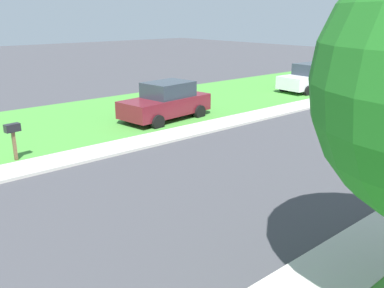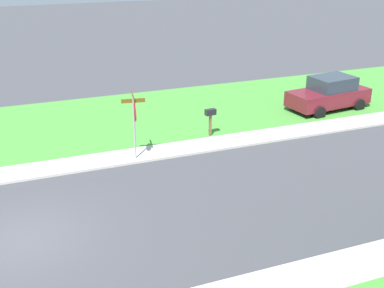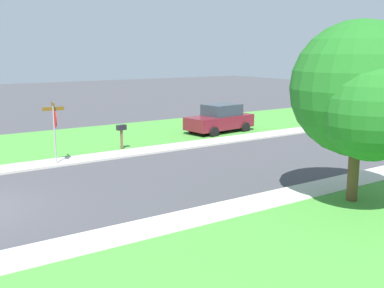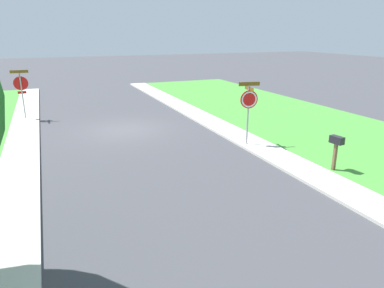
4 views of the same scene
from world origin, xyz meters
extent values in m
plane|color=#424247|center=(0.00, 0.00, 0.00)|extent=(120.00, 120.00, 0.00)
cylinder|color=#9E9EA3|center=(4.70, -4.31, 1.30)|extent=(0.07, 0.07, 2.60)
cylinder|color=red|center=(4.70, -4.36, 2.05)|extent=(0.76, 0.03, 0.76)
cylinder|color=white|center=(4.70, -4.38, 2.05)|extent=(0.67, 0.01, 0.67)
cylinder|color=red|center=(4.70, -4.38, 2.05)|extent=(0.55, 0.01, 0.55)
cube|color=brown|center=(4.70, -4.31, 2.69)|extent=(0.92, 0.02, 0.16)
cube|color=brown|center=(4.70, -4.31, 2.50)|extent=(0.02, 0.92, 0.16)
cube|color=red|center=(4.70, -4.36, 1.55)|extent=(0.44, 0.02, 0.14)
cylinder|color=#9E9EA3|center=(-4.34, 4.65, 1.30)|extent=(0.07, 0.07, 2.60)
cylinder|color=red|center=(-4.33, 4.70, 2.05)|extent=(0.75, 0.16, 0.76)
cylinder|color=white|center=(-4.33, 4.72, 2.05)|extent=(0.66, 0.12, 0.67)
cylinder|color=red|center=(-4.33, 4.73, 2.05)|extent=(0.54, 0.10, 0.55)
cube|color=brown|center=(-4.34, 4.65, 2.69)|extent=(0.91, 0.18, 0.16)
cube|color=brown|center=(-4.34, 4.65, 2.50)|extent=(0.18, 0.91, 0.16)
cube|color=brown|center=(-5.61, 8.46, 0.53)|extent=(0.10, 0.10, 1.05)
cube|color=black|center=(-5.61, 8.46, 1.18)|extent=(0.30, 0.51, 0.26)
camera|label=1|loc=(8.16, 4.32, 4.71)|focal=39.37mm
camera|label=2|loc=(13.56, 0.04, 8.18)|focal=46.79mm
camera|label=3|loc=(15.81, -1.94, 4.94)|focal=44.74mm
camera|label=4|loc=(3.49, 17.34, 4.72)|focal=33.15mm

